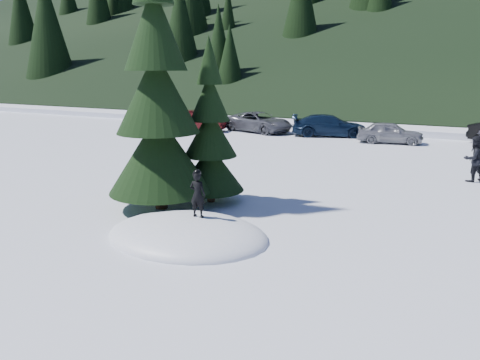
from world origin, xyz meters
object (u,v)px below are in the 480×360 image
at_px(spruce_tall, 157,103).
at_px(car_2, 259,122).
at_px(car_0, 150,114).
at_px(spruce_short, 210,139).
at_px(child_skier, 198,194).
at_px(car_3, 329,126).
at_px(car_1, 195,121).
at_px(car_4, 390,132).
at_px(adult_0, 474,159).

relative_size(spruce_tall, car_2, 1.73).
xyz_separation_m(spruce_tall, car_0, (-15.92, 19.57, -2.64)).
xyz_separation_m(spruce_short, car_0, (-16.92, 18.17, -1.42)).
xyz_separation_m(child_skier, car_3, (-2.45, 19.67, -0.39)).
distance_m(child_skier, car_0, 27.83).
bearing_deg(car_0, car_2, -94.73).
height_order(spruce_short, car_1, spruce_short).
bearing_deg(child_skier, spruce_short, -69.88).
bearing_deg(car_2, car_3, -71.51).
bearing_deg(child_skier, car_3, -87.63).
relative_size(car_1, car_4, 1.15).
distance_m(spruce_tall, child_skier, 3.53).
height_order(car_1, car_2, car_1).
bearing_deg(car_1, car_0, 48.62).
distance_m(spruce_short, car_4, 16.00).
bearing_deg(spruce_tall, car_3, 90.40).
xyz_separation_m(spruce_short, car_4, (2.94, 15.66, -1.46)).
relative_size(car_0, car_3, 0.83).
xyz_separation_m(spruce_short, child_skier, (1.32, -2.85, -1.01)).
xyz_separation_m(child_skier, car_1, (-11.64, 17.80, -0.38)).
bearing_deg(car_3, child_skier, 167.26).
xyz_separation_m(car_2, car_4, (9.07, -0.96, -0.05)).
height_order(car_3, car_4, car_3).
distance_m(spruce_short, car_0, 24.87).
bearing_deg(spruce_tall, child_skier, -31.98).
relative_size(spruce_short, car_2, 1.08).
height_order(spruce_short, car_0, spruce_short).
xyz_separation_m(car_1, car_4, (13.26, 0.71, -0.07)).
bearing_deg(car_2, spruce_short, -143.54).
distance_m(spruce_tall, car_3, 18.41).
xyz_separation_m(adult_0, car_4, (-4.69, 8.45, -0.26)).
height_order(car_1, car_3, car_1).
xyz_separation_m(child_skier, car_2, (-7.45, 19.47, -0.40)).
relative_size(spruce_tall, adult_0, 4.77).
relative_size(adult_0, car_0, 0.45).
xyz_separation_m(adult_0, car_2, (-13.76, 9.41, -0.21)).
distance_m(spruce_short, car_3, 16.92).
bearing_deg(adult_0, car_3, -90.59).
bearing_deg(adult_0, spruce_tall, 2.03).
bearing_deg(car_2, car_0, 98.04).
relative_size(spruce_tall, car_3, 1.77).
height_order(car_2, car_4, car_2).
relative_size(adult_0, car_2, 0.36).
bearing_deg(spruce_short, spruce_tall, -125.54).
xyz_separation_m(spruce_tall, adult_0, (8.63, 8.61, -2.42)).
relative_size(spruce_tall, car_0, 2.14).
height_order(adult_0, car_4, adult_0).
bearing_deg(car_0, adult_0, -110.62).
relative_size(spruce_short, adult_0, 2.98).
xyz_separation_m(child_skier, car_4, (1.62, 18.51, -0.45)).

